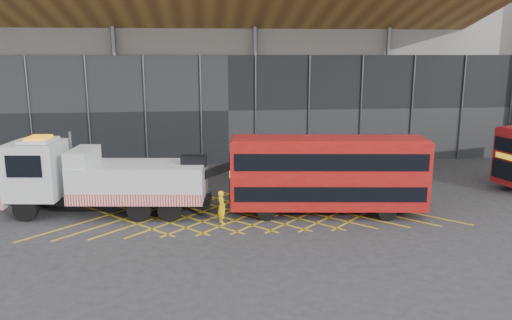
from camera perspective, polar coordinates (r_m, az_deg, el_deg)
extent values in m
plane|color=#2A2A2D|center=(26.60, -6.13, -5.89)|extent=(120.00, 120.00, 0.00)
cube|color=gold|center=(27.05, -16.40, -6.01)|extent=(7.16, 7.16, 0.01)
cube|color=gold|center=(27.05, -16.40, -6.01)|extent=(7.16, 7.16, 0.01)
cube|color=gold|center=(26.80, -13.02, -5.99)|extent=(7.16, 7.16, 0.01)
cube|color=gold|center=(26.80, -13.02, -5.99)|extent=(7.16, 7.16, 0.01)
cube|color=gold|center=(26.65, -9.59, -5.95)|extent=(7.16, 7.16, 0.01)
cube|color=gold|center=(26.65, -9.59, -5.95)|extent=(7.16, 7.16, 0.01)
cube|color=gold|center=(26.60, -6.13, -5.88)|extent=(7.16, 7.16, 0.01)
cube|color=gold|center=(26.60, -6.13, -5.88)|extent=(7.16, 7.16, 0.01)
cube|color=gold|center=(26.63, -2.67, -5.80)|extent=(7.16, 7.16, 0.01)
cube|color=gold|center=(26.63, -2.67, -5.80)|extent=(7.16, 7.16, 0.01)
cube|color=gold|center=(26.77, 0.77, -5.69)|extent=(7.16, 7.16, 0.01)
cube|color=gold|center=(26.77, 0.77, -5.69)|extent=(7.16, 7.16, 0.01)
cube|color=gold|center=(27.00, 4.16, -5.56)|extent=(7.16, 7.16, 0.01)
cube|color=gold|center=(27.00, 4.16, -5.56)|extent=(7.16, 7.16, 0.01)
cube|color=gold|center=(27.32, 7.48, -5.42)|extent=(7.16, 7.16, 0.01)
cube|color=gold|center=(27.32, 7.48, -5.42)|extent=(7.16, 7.16, 0.01)
cube|color=gold|center=(27.73, 10.71, -5.26)|extent=(7.16, 7.16, 0.01)
cube|color=gold|center=(27.73, 10.71, -5.26)|extent=(7.16, 7.16, 0.01)
cube|color=gold|center=(28.22, 13.83, -5.10)|extent=(7.16, 7.16, 0.01)
cube|color=gold|center=(28.22, 13.83, -5.10)|extent=(7.16, 7.16, 0.01)
cube|color=gray|center=(44.31, -3.78, 13.24)|extent=(55.00, 14.00, 18.00)
cube|color=black|center=(37.26, -3.21, 5.72)|extent=(55.00, 0.80, 8.00)
cylinder|color=#595B60|center=(37.43, -15.62, 6.85)|extent=(0.36, 0.36, 10.00)
cylinder|color=#595B60|center=(37.12, -0.10, 7.26)|extent=(0.36, 0.36, 10.00)
cylinder|color=#595B60|center=(39.43, 14.63, 7.16)|extent=(0.36, 0.36, 10.00)
cube|color=black|center=(27.00, -16.24, -4.36)|extent=(10.42, 2.27, 0.38)
cube|color=silver|center=(27.91, -23.75, -1.02)|extent=(2.91, 3.01, 2.84)
cube|color=black|center=(28.38, -26.29, -0.03)|extent=(0.33, 2.39, 1.20)
cube|color=red|center=(28.82, -25.98, -3.74)|extent=(0.59, 2.85, 0.60)
cube|color=orange|center=(27.51, -23.63, 2.36)|extent=(1.12, 1.41, 0.13)
cube|color=silver|center=(26.33, -13.19, -2.27)|extent=(7.03, 3.48, 1.75)
cube|color=red|center=(25.20, -13.85, -4.50)|extent=(6.73, 0.84, 0.60)
cube|color=silver|center=(26.86, -19.21, 0.40)|extent=(1.38, 2.73, 0.76)
cube|color=black|center=(25.56, -7.11, -0.07)|extent=(1.36, 0.69, 0.55)
cube|color=black|center=(25.57, -4.65, -1.27)|extent=(2.41, 0.65, 1.18)
cylinder|color=black|center=(27.43, -24.81, -5.12)|extent=(1.24, 0.52, 1.20)
cylinder|color=black|center=(29.42, -22.95, -3.82)|extent=(1.24, 0.52, 1.20)
cylinder|color=black|center=(25.22, -9.78, -5.60)|extent=(1.24, 0.52, 1.20)
cylinder|color=black|center=(27.38, -8.95, -4.13)|extent=(1.24, 0.52, 1.20)
cylinder|color=#595B60|center=(28.23, -20.34, 0.65)|extent=(0.15, 0.15, 2.40)
cube|color=#9E0F0C|center=(25.72, 8.22, -1.47)|extent=(10.06, 3.37, 3.48)
cube|color=black|center=(25.92, 8.16, -3.22)|extent=(9.68, 3.38, 0.76)
cube|color=black|center=(25.54, 8.27, 0.27)|extent=(9.68, 3.38, 0.85)
cube|color=black|center=(25.71, -2.86, -3.14)|extent=(0.28, 2.01, 1.17)
cube|color=black|center=(25.33, -2.89, 0.28)|extent=(0.28, 2.01, 0.85)
cube|color=yellow|center=(25.49, -2.90, -1.29)|extent=(0.24, 1.60, 0.31)
cube|color=#9E0F0C|center=(25.36, 8.34, 2.41)|extent=(9.85, 3.16, 0.11)
cylinder|color=black|center=(25.00, 1.22, -5.90)|extent=(0.96, 0.37, 0.93)
cylinder|color=black|center=(26.90, 1.15, -4.57)|extent=(0.96, 0.37, 0.93)
cylinder|color=black|center=(25.81, 14.76, -5.73)|extent=(0.96, 0.37, 0.93)
cylinder|color=black|center=(27.65, 13.75, -4.46)|extent=(0.96, 0.37, 0.93)
cube|color=black|center=(33.09, 26.52, -1.04)|extent=(0.43, 1.91, 1.12)
cube|color=black|center=(32.81, 26.77, 1.52)|extent=(0.43, 1.91, 0.82)
cube|color=yellow|center=(32.93, 26.64, 0.34)|extent=(0.35, 1.52, 0.30)
imported|color=yellow|center=(24.54, -3.94, -5.39)|extent=(0.58, 0.70, 1.66)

